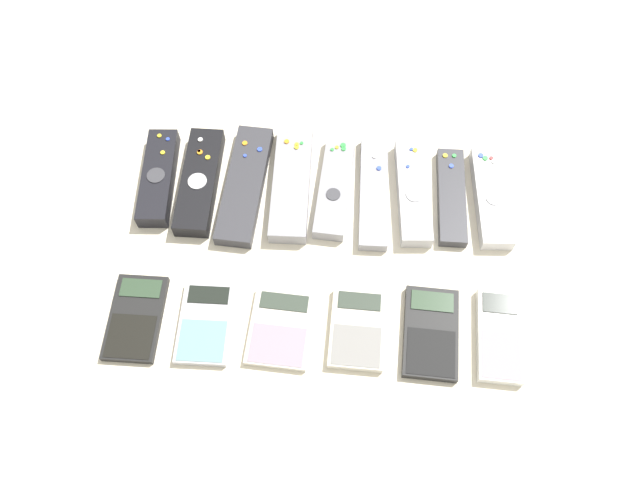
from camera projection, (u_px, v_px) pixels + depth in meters
The scene contains 16 objects.
ground_plane at pixel (318, 268), 0.94m from camera, with size 3.00×3.00×0.00m, color beige.
remote_0 at pixel (158, 177), 1.00m from camera, with size 0.06×0.17×0.03m.
remote_1 at pixel (200, 181), 0.99m from camera, with size 0.05×0.19×0.03m.
remote_2 at pixel (245, 185), 1.00m from camera, with size 0.07×0.22×0.02m.
remote_3 at pixel (292, 182), 1.00m from camera, with size 0.06×0.21×0.03m.
remote_4 at pixel (335, 187), 0.99m from camera, with size 0.06×0.19×0.02m.
remote_5 at pixel (374, 192), 0.99m from camera, with size 0.05×0.20×0.02m.
remote_6 at pixel (413, 192), 0.99m from camera, with size 0.06×0.19×0.03m.
remote_7 at pixel (451, 196), 0.99m from camera, with size 0.04×0.17×0.02m.
remote_8 at pixel (491, 197), 0.98m from camera, with size 0.06×0.18×0.03m.
calculator_0 at pixel (136, 318), 0.90m from camera, with size 0.07×0.13×0.01m.
calculator_1 at pixel (205, 323), 0.89m from camera, with size 0.08×0.12×0.01m.
calculator_2 at pixel (280, 329), 0.89m from camera, with size 0.09×0.12×0.01m.
calculator_3 at pixel (357, 329), 0.89m from camera, with size 0.08×0.12×0.02m.
calculator_4 at pixel (431, 333), 0.88m from camera, with size 0.08×0.14×0.02m.
calculator_5 at pixel (499, 336), 0.88m from camera, with size 0.07×0.14×0.02m.
Camera 1 is at (0.03, -0.40, 0.85)m, focal length 35.00 mm.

